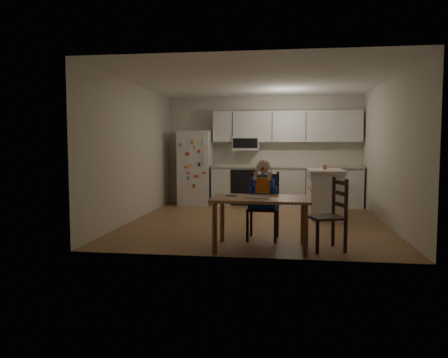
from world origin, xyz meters
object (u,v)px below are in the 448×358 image
Objects in this scene: kitchen_island at (325,193)px; red_cup at (325,167)px; dining_table at (261,204)px; chair_side at (333,209)px; refrigerator at (195,168)px; chair_booster at (263,192)px.

red_cup is at bearing 101.64° from kitchen_island.
dining_table is at bearing -110.92° from red_cup.
kitchen_island is 1.30× the size of chair_side.
kitchen_island is 0.50m from red_cup.
dining_table is (1.74, -4.15, -0.25)m from refrigerator.
chair_booster is at bearing -115.97° from red_cup.
refrigerator is 4.89m from chair_side.
kitchen_island is 0.96× the size of dining_table.
red_cup is 0.09× the size of chair_side.
chair_booster is 1.23× the size of chair_side.
refrigerator is at bearing 119.68° from chair_booster.
refrigerator is 19.48× the size of red_cup.
chair_booster is (-1.07, -2.20, -0.25)m from red_cup.
refrigerator is at bearing 112.77° from dining_table.
chair_booster is 1.09m from chair_side.
chair_side is (-0.14, -2.70, 0.08)m from kitchen_island.
red_cup is at bearing 69.08° from dining_table.
red_cup reaches higher than chair_side.
chair_side is at bearing -56.66° from refrigerator.
chair_booster is (1.75, -3.54, -0.15)m from refrigerator.
kitchen_island is at bearing 68.67° from dining_table.
red_cup reaches higher than dining_table.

